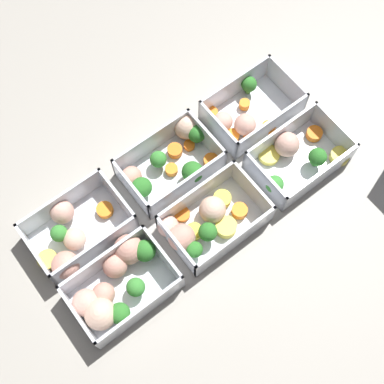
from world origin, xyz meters
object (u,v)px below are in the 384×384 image
Objects in this scene: container_near_left at (246,112)px; container_near_center at (172,159)px; container_near_right at (72,235)px; container_far_center at (204,223)px; container_far_right at (116,285)px; container_far_left at (297,156)px.

container_near_left is 0.89× the size of container_near_center.
container_near_right and container_far_center have the same top height.
container_near_right is 1.03× the size of container_far_right.
container_far_right is at bearing -0.72° from container_far_left.
container_far_right is (0.38, 0.12, 0.00)m from container_near_left.
container_far_center is (0.03, 0.13, -0.00)m from container_near_center.
container_near_right is 0.22m from container_far_center.
container_near_center is (0.17, -0.01, 0.00)m from container_near_left.
container_far_center is 0.18m from container_far_right.
container_far_left and container_far_center have the same top height.
container_far_left is at bearing 163.16° from container_near_right.
container_near_right is at bearing 0.71° from container_near_left.
container_near_center is at bearing -2.01° from container_near_left.
container_far_right is at bearing 17.82° from container_near_left.
container_far_center is at bearing 147.89° from container_near_right.
container_near_left is 0.98× the size of container_far_left.
container_near_right is at bearing -84.89° from container_far_right.
container_far_right is (-0.01, 0.12, 0.00)m from container_near_right.
container_near_center is 0.22m from container_near_right.
container_far_left is (-0.18, 0.13, -0.00)m from container_near_center.
container_far_left and container_far_right have the same top height.
container_near_center and container_near_right have the same top height.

